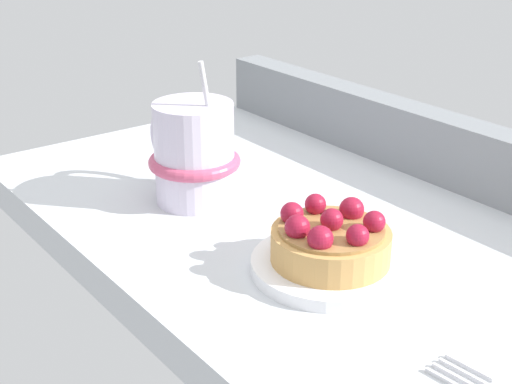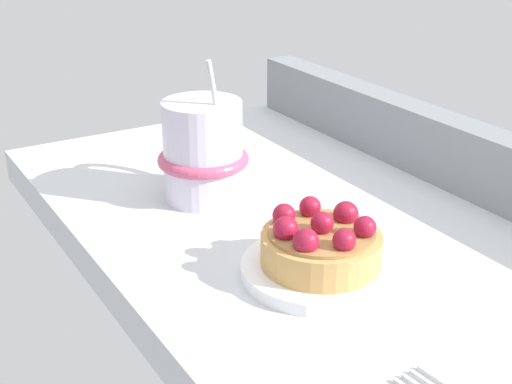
{
  "view_description": "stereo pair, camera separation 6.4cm",
  "coord_description": "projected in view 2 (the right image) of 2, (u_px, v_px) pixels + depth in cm",
  "views": [
    {
      "loc": [
        42.48,
        -40.83,
        29.15
      ],
      "look_at": [
        -4.1,
        -5.45,
        3.92
      ],
      "focal_mm": 51.06,
      "sensor_mm": 36.0,
      "label": 1
    },
    {
      "loc": [
        46.05,
        -35.57,
        29.15
      ],
      "look_at": [
        -4.1,
        -5.45,
        3.92
      ],
      "focal_mm": 51.06,
      "sensor_mm": 36.0,
      "label": 2
    }
  ],
  "objects": [
    {
      "name": "ground_plane",
      "position": [
        331.0,
        253.0,
        0.65
      ],
      "size": [
        74.74,
        39.35,
        3.5
      ],
      "primitive_type": "cube",
      "color": "silver"
    },
    {
      "name": "window_rail_back",
      "position": [
        479.0,
        163.0,
        0.72
      ],
      "size": [
        73.25,
        3.81,
        6.83
      ],
      "primitive_type": "cube",
      "color": "gray",
      "rests_on": "ground_plane"
    },
    {
      "name": "dessert_plate",
      "position": [
        320.0,
        269.0,
        0.58
      ],
      "size": [
        12.77,
        12.77,
        1.06
      ],
      "color": "white",
      "rests_on": "ground_plane"
    },
    {
      "name": "raspberry_tart",
      "position": [
        321.0,
        244.0,
        0.57
      ],
      "size": [
        9.6,
        9.6,
        4.46
      ],
      "color": "tan",
      "rests_on": "dessert_plate"
    },
    {
      "name": "coffee_mug",
      "position": [
        202.0,
        151.0,
        0.71
      ],
      "size": [
        12.5,
        8.93,
        14.16
      ],
      "color": "silver",
      "rests_on": "ground_plane"
    }
  ]
}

